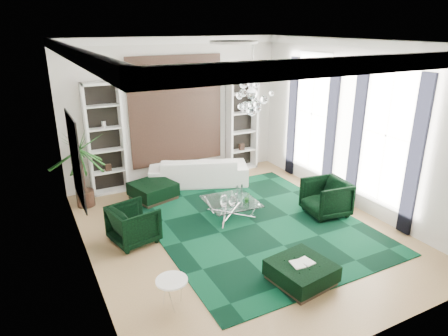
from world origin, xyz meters
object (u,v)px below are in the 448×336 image
sofa (198,170)px  coffee_table (231,209)px  armchair_left (134,224)px  armchair_right (326,198)px  palm (81,160)px  ottoman_side (153,191)px  ottoman_front (301,273)px  side_table (172,293)px

sofa → coffee_table: 2.16m
armchair_left → armchair_right: (4.17, -0.80, 0.03)m
palm → coffee_table: bearing=-36.9°
sofa → ottoman_side: 1.48m
palm → ottoman_side: bearing=-13.6°
sofa → armchair_left: armchair_left is taller
ottoman_front → palm: bearing=119.2°
armchair_left → ottoman_side: bearing=-40.6°
coffee_table → side_table: side_table is taller
armchair_right → ottoman_side: armchair_right is taller
coffee_table → ottoman_front: 2.69m
ottoman_side → side_table: (-0.99, -4.00, 0.02)m
coffee_table → side_table: size_ratio=2.26×
armchair_right → ottoman_side: 4.14m
ottoman_side → ottoman_front: size_ratio=1.02×
ottoman_side → armchair_right: bearing=-39.3°
armchair_right → palm: bearing=-115.3°
sofa → ottoman_side: bearing=38.0°
coffee_table → ottoman_front: bearing=-92.6°
sofa → ottoman_front: (-0.28, -4.83, -0.19)m
armchair_right → side_table: armchair_right is taller
armchair_right → side_table: 4.41m
armchair_left → ottoman_side: armchair_left is taller
sofa → ottoman_front: bearing=108.2°
coffee_table → ottoman_side: size_ratio=1.16×
sofa → ottoman_front: size_ratio=2.81×
armchair_left → side_table: (-0.02, -2.18, -0.15)m
side_table → ottoman_front: bearing=-11.2°
armchair_right → coffee_table: 2.15m
ottoman_front → palm: size_ratio=0.41×
coffee_table → armchair_left: bearing=-177.7°
sofa → palm: (-2.96, -0.04, 0.76)m
coffee_table → ottoman_side: 2.13m
sofa → armchair_left: bearing=64.6°
sofa → side_table: bearing=83.0°
ottoman_side → coffee_table: bearing=-54.0°
armchair_left → side_table: size_ratio=1.74×
coffee_table → ottoman_front: coffee_table is taller
ottoman_front → side_table: side_table is taller
ottoman_front → armchair_right: bearing=41.0°
sofa → coffee_table: sofa is taller
armchair_left → palm: palm is taller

